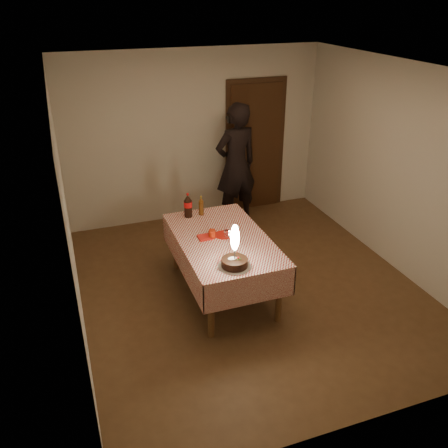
{
  "coord_description": "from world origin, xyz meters",
  "views": [
    {
      "loc": [
        -1.96,
        -4.56,
        3.33
      ],
      "look_at": [
        -0.35,
        -0.06,
        0.95
      ],
      "focal_mm": 38.0,
      "sensor_mm": 36.0,
      "label": 1
    }
  ],
  "objects_px": {
    "clear_cup": "(227,234)",
    "cola_bottle": "(188,206)",
    "dining_table": "(223,245)",
    "photographer": "(236,165)",
    "red_plate": "(223,235)",
    "amber_bottle_left": "(201,206)",
    "red_cup": "(212,234)",
    "birthday_cake": "(235,256)"
  },
  "relations": [
    {
      "from": "clear_cup",
      "to": "amber_bottle_left",
      "type": "distance_m",
      "value": 0.7
    },
    {
      "from": "clear_cup",
      "to": "dining_table",
      "type": "bearing_deg",
      "value": 175.49
    },
    {
      "from": "photographer",
      "to": "red_plate",
      "type": "bearing_deg",
      "value": -115.36
    },
    {
      "from": "dining_table",
      "to": "red_plate",
      "type": "relative_size",
      "value": 7.82
    },
    {
      "from": "cola_bottle",
      "to": "amber_bottle_left",
      "type": "distance_m",
      "value": 0.18
    },
    {
      "from": "clear_cup",
      "to": "red_plate",
      "type": "bearing_deg",
      "value": 107.94
    },
    {
      "from": "dining_table",
      "to": "birthday_cake",
      "type": "xyz_separation_m",
      "value": [
        -0.09,
        -0.63,
        0.22
      ]
    },
    {
      "from": "birthday_cake",
      "to": "red_cup",
      "type": "distance_m",
      "value": 0.68
    },
    {
      "from": "red_plate",
      "to": "cola_bottle",
      "type": "distance_m",
      "value": 0.69
    },
    {
      "from": "red_plate",
      "to": "photographer",
      "type": "relative_size",
      "value": 0.12
    },
    {
      "from": "red_plate",
      "to": "red_cup",
      "type": "relative_size",
      "value": 2.2
    },
    {
      "from": "red_plate",
      "to": "clear_cup",
      "type": "bearing_deg",
      "value": -72.06
    },
    {
      "from": "red_plate",
      "to": "clear_cup",
      "type": "xyz_separation_m",
      "value": [
        0.02,
        -0.06,
        0.04
      ]
    },
    {
      "from": "red_cup",
      "to": "cola_bottle",
      "type": "relative_size",
      "value": 0.31
    },
    {
      "from": "clear_cup",
      "to": "photographer",
      "type": "height_order",
      "value": "photographer"
    },
    {
      "from": "clear_cup",
      "to": "cola_bottle",
      "type": "distance_m",
      "value": 0.75
    },
    {
      "from": "red_plate",
      "to": "amber_bottle_left",
      "type": "distance_m",
      "value": 0.64
    },
    {
      "from": "birthday_cake",
      "to": "photographer",
      "type": "xyz_separation_m",
      "value": [
        0.94,
        2.42,
        0.08
      ]
    },
    {
      "from": "amber_bottle_left",
      "to": "dining_table",
      "type": "bearing_deg",
      "value": -86.35
    },
    {
      "from": "cola_bottle",
      "to": "amber_bottle_left",
      "type": "bearing_deg",
      "value": 0.59
    },
    {
      "from": "birthday_cake",
      "to": "red_plate",
      "type": "xyz_separation_m",
      "value": [
        0.12,
        0.69,
        -0.12
      ]
    },
    {
      "from": "clear_cup",
      "to": "birthday_cake",
      "type": "bearing_deg",
      "value": -102.8
    },
    {
      "from": "dining_table",
      "to": "photographer",
      "type": "bearing_deg",
      "value": 64.6
    },
    {
      "from": "red_plate",
      "to": "red_cup",
      "type": "distance_m",
      "value": 0.15
    },
    {
      "from": "dining_table",
      "to": "photographer",
      "type": "distance_m",
      "value": 2.0
    },
    {
      "from": "photographer",
      "to": "red_cup",
      "type": "bearing_deg",
      "value": -118.89
    },
    {
      "from": "dining_table",
      "to": "cola_bottle",
      "type": "bearing_deg",
      "value": 107.48
    },
    {
      "from": "birthday_cake",
      "to": "red_plate",
      "type": "relative_size",
      "value": 2.2
    },
    {
      "from": "birthday_cake",
      "to": "cola_bottle",
      "type": "height_order",
      "value": "birthday_cake"
    },
    {
      "from": "dining_table",
      "to": "amber_bottle_left",
      "type": "relative_size",
      "value": 6.75
    },
    {
      "from": "red_cup",
      "to": "cola_bottle",
      "type": "bearing_deg",
      "value": 99.16
    },
    {
      "from": "photographer",
      "to": "clear_cup",
      "type": "bearing_deg",
      "value": -114.0
    },
    {
      "from": "red_cup",
      "to": "clear_cup",
      "type": "relative_size",
      "value": 1.11
    },
    {
      "from": "birthday_cake",
      "to": "red_cup",
      "type": "relative_size",
      "value": 4.83
    },
    {
      "from": "clear_cup",
      "to": "photographer",
      "type": "bearing_deg",
      "value": 66.0
    },
    {
      "from": "amber_bottle_left",
      "to": "photographer",
      "type": "xyz_separation_m",
      "value": [
        0.89,
        1.1,
        0.08
      ]
    },
    {
      "from": "cola_bottle",
      "to": "photographer",
      "type": "xyz_separation_m",
      "value": [
        1.06,
        1.1,
        0.05
      ]
    },
    {
      "from": "photographer",
      "to": "birthday_cake",
      "type": "bearing_deg",
      "value": -111.24
    },
    {
      "from": "dining_table",
      "to": "clear_cup",
      "type": "distance_m",
      "value": 0.15
    },
    {
      "from": "clear_cup",
      "to": "cola_bottle",
      "type": "xyz_separation_m",
      "value": [
        -0.27,
        0.69,
        0.11
      ]
    },
    {
      "from": "cola_bottle",
      "to": "photographer",
      "type": "bearing_deg",
      "value": 45.98
    },
    {
      "from": "dining_table",
      "to": "clear_cup",
      "type": "bearing_deg",
      "value": -4.51
    }
  ]
}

